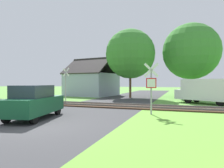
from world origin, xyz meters
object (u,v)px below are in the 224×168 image
stop_sign_near (151,85)px  parked_car (35,102)px  crossing_sign_far (66,82)px  mail_truck (205,90)px  house (92,83)px  tree_right (191,52)px  tree_center (130,54)px

stop_sign_near → parked_car: size_ratio=0.73×
crossing_sign_far → mail_truck: 13.09m
stop_sign_near → parked_car: stop_sign_near is taller
house → parked_car: bearing=-65.2°
crossing_sign_far → house: bearing=116.0°
parked_car → tree_right: bearing=53.6°
parked_car → stop_sign_near: bearing=19.3°
stop_sign_near → house: size_ratio=0.42×
house → parked_car: (5.09, -18.18, -0.91)m
crossing_sign_far → stop_sign_near: bearing=-12.6°
crossing_sign_far → tree_right: (11.86, 10.42, 3.94)m
tree_right → tree_center: (-7.28, -2.72, -0.34)m
mail_truck → parked_car: 14.61m
house → crossing_sign_far: bearing=-70.6°
house → tree_right: 14.25m
house → tree_center: 7.71m
house → mail_truck: house is taller
stop_sign_near → house: 18.27m
crossing_sign_far → house: 10.07m
crossing_sign_far → tree_right: size_ratio=0.36×
stop_sign_near → tree_center: size_ratio=0.36×
crossing_sign_far → tree_center: bearing=75.0°
stop_sign_near → crossing_sign_far: crossing_sign_far is taller
parked_car → mail_truck: bearing=37.9°
mail_truck → crossing_sign_far: bearing=134.5°
crossing_sign_far → mail_truck: crossing_sign_far is taller
tree_right → crossing_sign_far: bearing=-138.7°
stop_sign_near → tree_center: 13.83m
crossing_sign_far → house: house is taller
house → tree_center: bearing=-10.0°
house → parked_car: size_ratio=1.75×
mail_truck → house: bearing=95.9°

